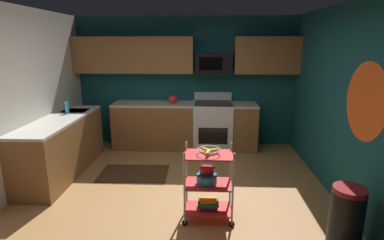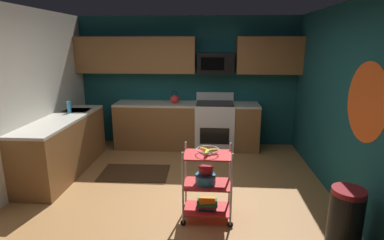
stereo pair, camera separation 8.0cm
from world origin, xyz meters
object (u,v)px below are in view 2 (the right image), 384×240
object	(u,v)px
microwave	(216,63)
rolling_cart	(207,184)
fruit_bowl	(208,151)
mixing_bowl_large	(205,179)
book_stack	(207,204)
kettle	(175,99)
mixing_bowl_small	(206,170)
dish_soap_bottle	(69,107)
trash_can	(345,219)
oven_range	(215,125)

from	to	relation	value
microwave	rolling_cart	world-z (taller)	microwave
microwave	fruit_bowl	distance (m)	2.81
mixing_bowl_large	microwave	bearing A→B (deg)	87.50
book_stack	kettle	xyz separation A→B (m)	(-0.70, 2.58, 0.81)
microwave	kettle	world-z (taller)	microwave
mixing_bowl_small	dish_soap_bottle	bearing A→B (deg)	146.79
microwave	book_stack	xyz separation A→B (m)	(-0.10, -2.69, -1.51)
mixing_bowl_large	dish_soap_bottle	distance (m)	2.90
mixing_bowl_small	trash_can	world-z (taller)	trash_can
book_stack	trash_can	size ratio (longest dim) A/B	0.38
microwave	book_stack	world-z (taller)	microwave
mixing_bowl_small	fruit_bowl	bearing A→B (deg)	-61.38
mixing_bowl_small	dish_soap_bottle	distance (m)	2.87
kettle	fruit_bowl	bearing A→B (deg)	-74.72
oven_range	kettle	distance (m)	0.95
kettle	dish_soap_bottle	world-z (taller)	kettle
book_stack	dish_soap_bottle	size ratio (longest dim) A/B	1.25
mixing_bowl_large	book_stack	size ratio (longest dim) A/B	1.01
oven_range	kettle	xyz separation A→B (m)	(-0.80, -0.00, 0.52)
book_stack	trash_can	world-z (taller)	trash_can
oven_range	rolling_cart	distance (m)	2.58
book_stack	trash_can	bearing A→B (deg)	-17.16
book_stack	microwave	bearing A→B (deg)	87.97
oven_range	kettle	world-z (taller)	kettle
rolling_cart	mixing_bowl_large	bearing A→B (deg)	180.00
fruit_bowl	trash_can	distance (m)	1.60
microwave	dish_soap_bottle	xyz separation A→B (m)	(-2.49, -1.09, -0.68)
fruit_bowl	book_stack	size ratio (longest dim) A/B	1.09
microwave	trash_can	size ratio (longest dim) A/B	1.06
dish_soap_bottle	fruit_bowl	bearing A→B (deg)	-33.60
oven_range	dish_soap_bottle	xyz separation A→B (m)	(-2.49, -0.99, 0.54)
microwave	dish_soap_bottle	bearing A→B (deg)	-156.26
oven_range	mixing_bowl_small	size ratio (longest dim) A/B	6.04
fruit_bowl	mixing_bowl_large	world-z (taller)	fruit_bowl
book_stack	oven_range	bearing A→B (deg)	87.88
rolling_cart	book_stack	size ratio (longest dim) A/B	3.65
mixing_bowl_large	trash_can	xyz separation A→B (m)	(1.46, -0.44, -0.19)
rolling_cart	mixing_bowl_large	world-z (taller)	rolling_cart
fruit_bowl	rolling_cart	bearing A→B (deg)	-63.43
book_stack	dish_soap_bottle	world-z (taller)	dish_soap_bottle
mixing_bowl_small	trash_can	xyz separation A→B (m)	(1.45, -0.48, -0.29)
rolling_cart	dish_soap_bottle	xyz separation A→B (m)	(-2.39, 1.59, 0.57)
oven_range	fruit_bowl	distance (m)	2.61
fruit_bowl	dish_soap_bottle	xyz separation A→B (m)	(-2.39, 1.59, 0.14)
oven_range	mixing_bowl_small	world-z (taller)	oven_range
rolling_cart	trash_can	distance (m)	1.51
rolling_cart	dish_soap_bottle	size ratio (longest dim) A/B	4.57
fruit_bowl	microwave	bearing A→B (deg)	87.97
rolling_cart	kettle	size ratio (longest dim) A/B	3.47
fruit_bowl	mixing_bowl_small	bearing A→B (deg)	118.62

